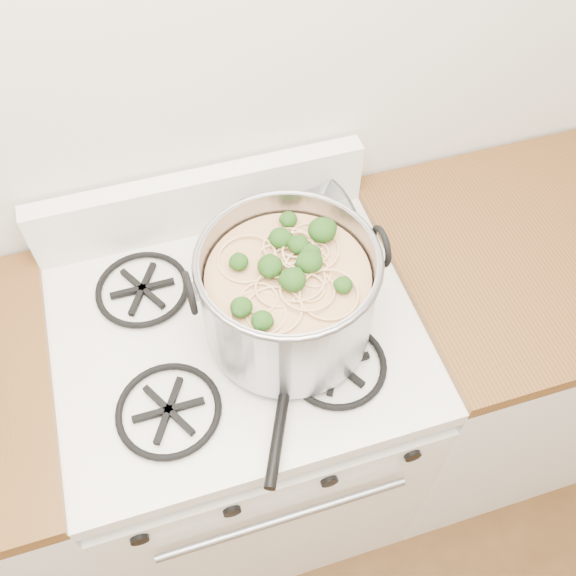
# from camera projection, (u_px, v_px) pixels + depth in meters

# --- Properties ---
(gas_range) EXTENTS (0.76, 0.66, 0.92)m
(gas_range) POSITION_uv_depth(u_px,v_px,m) (248.00, 422.00, 1.72)
(gas_range) COLOR white
(gas_range) RESTS_ON ground
(counter_left) EXTENTS (0.25, 0.65, 0.92)m
(counter_left) POSITION_uv_depth(u_px,v_px,m) (53.00, 471.00, 1.62)
(counter_left) COLOR silver
(counter_left) RESTS_ON ground
(counter_right) EXTENTS (1.00, 0.65, 0.92)m
(counter_right) POSITION_uv_depth(u_px,v_px,m) (540.00, 334.00, 1.86)
(counter_right) COLOR silver
(counter_right) RESTS_ON ground
(stock_pot) EXTENTS (0.38, 0.35, 0.23)m
(stock_pot) POSITION_uv_depth(u_px,v_px,m) (288.00, 296.00, 1.24)
(stock_pot) COLOR #9A99A2
(stock_pot) RESTS_ON gas_range
(spatula) EXTENTS (0.39, 0.40, 0.02)m
(spatula) POSITION_uv_depth(u_px,v_px,m) (289.00, 361.00, 1.26)
(spatula) COLOR black
(spatula) RESTS_ON gas_range
(glass_bowl) EXTENTS (0.11, 0.11, 0.03)m
(glass_bowl) POSITION_uv_depth(u_px,v_px,m) (299.00, 235.00, 1.45)
(glass_bowl) COLOR white
(glass_bowl) RESTS_ON gas_range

